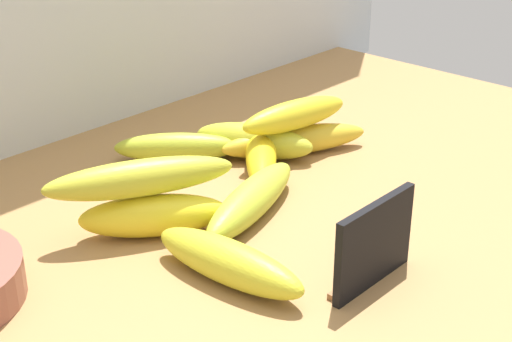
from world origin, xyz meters
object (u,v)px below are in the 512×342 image
(banana_0, at_px, (229,262))
(banana_3, at_px, (178,147))
(banana_4, at_px, (251,200))
(banana_6, at_px, (295,140))
(banana_2, at_px, (254,141))
(banana_1, at_px, (261,154))
(chalkboard_sign, at_px, (373,247))
(banana_5, at_px, (154,216))
(banana_7, at_px, (295,115))
(banana_8, at_px, (140,178))

(banana_0, height_order, banana_3, banana_0)
(banana_4, bearing_deg, banana_0, -146.38)
(banana_3, height_order, banana_6, same)
(banana_2, relative_size, banana_4, 0.81)
(banana_1, height_order, banana_3, same)
(chalkboard_sign, height_order, banana_2, chalkboard_sign)
(banana_6, bearing_deg, chalkboard_sign, -126.13)
(banana_5, bearing_deg, banana_7, 5.35)
(banana_5, distance_m, banana_6, 0.26)
(banana_5, bearing_deg, banana_4, -26.33)
(banana_4, bearing_deg, chalkboard_sign, -96.06)
(banana_1, bearing_deg, banana_0, -144.30)
(banana_2, relative_size, banana_6, 0.79)
(banana_5, distance_m, banana_8, 0.04)
(banana_0, xyz_separation_m, banana_5, (0.01, 0.12, 0.00))
(chalkboard_sign, relative_size, banana_6, 0.57)
(banana_1, distance_m, banana_7, 0.07)
(banana_2, height_order, banana_3, banana_2)
(banana_0, xyz_separation_m, banana_3, (0.15, 0.24, -0.00))
(chalkboard_sign, height_order, banana_6, chalkboard_sign)
(banana_4, height_order, banana_8, banana_8)
(banana_0, distance_m, banana_5, 0.12)
(banana_0, xyz_separation_m, banana_4, (0.11, 0.07, -0.00))
(chalkboard_sign, bearing_deg, banana_7, 54.28)
(banana_7, bearing_deg, banana_6, 35.13)
(chalkboard_sign, bearing_deg, banana_0, 131.93)
(banana_8, bearing_deg, banana_2, 12.37)
(banana_2, bearing_deg, banana_3, 139.50)
(banana_2, distance_m, banana_7, 0.06)
(chalkboard_sign, xyz_separation_m, banana_8, (-0.08, 0.23, 0.02))
(banana_3, distance_m, banana_8, 0.19)
(banana_2, xyz_separation_m, banana_6, (0.04, -0.03, -0.00))
(banana_2, bearing_deg, banana_6, -38.18)
(banana_2, height_order, banana_4, banana_2)
(banana_1, height_order, banana_2, banana_2)
(chalkboard_sign, xyz_separation_m, banana_1, (0.12, 0.25, -0.02))
(banana_1, bearing_deg, banana_3, 120.34)
(banana_2, bearing_deg, banana_7, -45.26)
(banana_0, distance_m, banana_7, 0.30)
(banana_1, height_order, banana_8, banana_8)
(banana_0, height_order, banana_4, banana_0)
(chalkboard_sign, distance_m, banana_2, 0.31)
(banana_1, relative_size, banana_7, 1.22)
(banana_1, bearing_deg, banana_4, -142.19)
(chalkboard_sign, relative_size, banana_3, 0.71)
(banana_5, height_order, banana_7, banana_7)
(banana_0, xyz_separation_m, banana_7, (0.26, 0.14, 0.03))
(chalkboard_sign, bearing_deg, banana_5, 109.81)
(banana_1, bearing_deg, banana_7, -6.88)
(banana_6, xyz_separation_m, banana_7, (-0.01, -0.00, 0.04))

